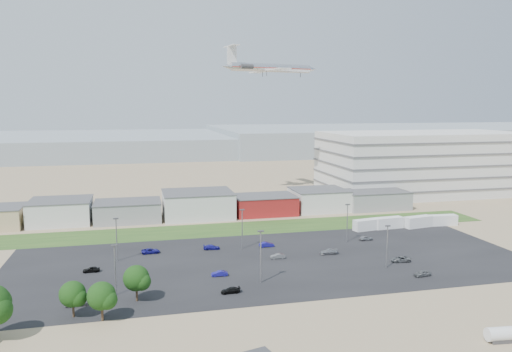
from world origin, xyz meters
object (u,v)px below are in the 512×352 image
object	(u,v)px
airliner	(271,68)
parked_car_7	(278,256)
parked_car_0	(400,259)
storage_tank_nw	(500,334)
parked_car_4	(220,273)
parked_car_2	(422,273)
parked_car_9	(151,251)
parked_car_8	(366,238)
parked_car_3	(230,290)
parked_car_6	(212,247)
parked_car_5	(91,269)
parked_car_11	(267,244)
parked_car_12	(328,252)
box_trailer_a	(367,225)
parked_car_10	(77,302)

from	to	relation	value
airliner	parked_car_7	size ratio (longest dim) A/B	11.94
parked_car_0	parked_car_7	world-z (taller)	parked_car_0
storage_tank_nw	parked_car_4	bearing A→B (deg)	133.07
storage_tank_nw	parked_car_0	bearing A→B (deg)	82.06
parked_car_2	parked_car_4	xyz separation A→B (m)	(-41.66, 10.10, -0.08)
parked_car_2	parked_car_9	world-z (taller)	parked_car_2
storage_tank_nw	parked_car_8	bearing A→B (deg)	84.11
parked_car_3	parked_car_6	world-z (taller)	parked_car_6
parked_car_6	parked_car_5	bearing A→B (deg)	116.27
parked_car_4	parked_car_7	xyz separation A→B (m)	(15.35, 8.92, 0.01)
parked_car_3	parked_car_11	xyz separation A→B (m)	(14.80, 29.07, 0.08)
parked_car_5	parked_car_3	bearing A→B (deg)	54.19
parked_car_12	storage_tank_nw	bearing A→B (deg)	13.53
parked_car_5	parked_car_7	size ratio (longest dim) A/B	1.01
parked_car_6	parked_car_12	distance (m)	29.02
parked_car_2	parked_car_12	bearing A→B (deg)	-152.86
parked_car_7	parked_car_11	size ratio (longest dim) A/B	0.92
parked_car_5	parked_car_12	size ratio (longest dim) A/B	0.81
parked_car_7	parked_car_11	xyz separation A→B (m)	(-0.07, 10.10, 0.05)
airliner	parked_car_5	bearing A→B (deg)	-137.73
parked_car_2	parked_car_12	size ratio (longest dim) A/B	0.87
airliner	parked_car_0	size ratio (longest dim) A/B	9.30
parked_car_12	parked_car_2	bearing A→B (deg)	38.10
parked_car_5	parked_car_11	distance (m)	43.04
storage_tank_nw	parked_car_11	bearing A→B (deg)	110.20
box_trailer_a	parked_car_11	world-z (taller)	box_trailer_a
parked_car_2	parked_car_6	bearing A→B (deg)	-133.99
parked_car_0	parked_car_2	bearing A→B (deg)	2.23
parked_car_8	parked_car_11	bearing A→B (deg)	88.41
parked_car_3	parked_car_8	world-z (taller)	parked_car_8
parked_car_5	parked_car_11	bearing A→B (deg)	102.79
parked_car_5	parked_car_2	bearing A→B (deg)	73.69
parked_car_8	parked_car_9	size ratio (longest dim) A/B	0.82
parked_car_8	parked_car_10	size ratio (longest dim) A/B	0.86
box_trailer_a	storage_tank_nw	bearing A→B (deg)	-109.18
parked_car_3	parked_car_4	distance (m)	10.06
box_trailer_a	parked_car_11	bearing A→B (deg)	-172.67
storage_tank_nw	parked_car_3	size ratio (longest dim) A/B	1.12
parked_car_6	box_trailer_a	bearing A→B (deg)	-74.34
parked_car_8	storage_tank_nw	bearing A→B (deg)	173.00
storage_tank_nw	parked_car_3	distance (m)	46.59
parked_car_6	parked_car_9	xyz separation A→B (m)	(-14.96, 0.15, 0.02)
parked_car_2	box_trailer_a	bearing A→B (deg)	163.44
parked_car_8	parked_car_9	bearing A→B (deg)	87.49
parked_car_4	parked_car_12	distance (m)	29.83
parked_car_3	parked_car_10	distance (m)	28.04
parked_car_9	parked_car_4	bearing A→B (deg)	-148.96
storage_tank_nw	parked_car_8	distance (m)	58.40
parked_car_6	parked_car_10	world-z (taller)	parked_car_10
parked_car_12	box_trailer_a	bearing A→B (deg)	138.58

